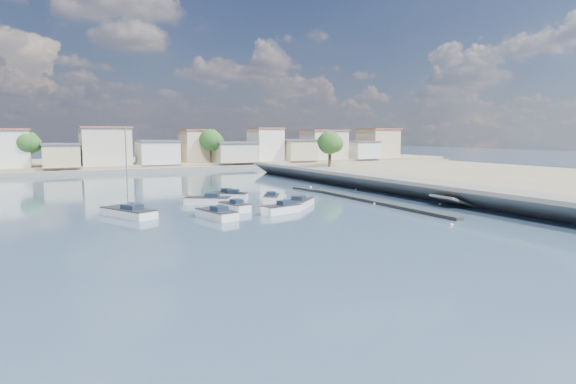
% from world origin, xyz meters
% --- Properties ---
extents(ground, '(400.00, 400.00, 0.00)m').
position_xyz_m(ground, '(0.00, 40.00, 0.00)').
color(ground, '#324A64').
rests_on(ground, ground).
extents(seawall_walkway, '(5.00, 90.00, 1.80)m').
position_xyz_m(seawall_walkway, '(18.50, 13.00, 0.90)').
color(seawall_walkway, slate).
rests_on(seawall_walkway, ground).
extents(seawall_embankment, '(49.65, 90.00, 2.90)m').
position_xyz_m(seawall_embankment, '(40.10, 12.99, 0.85)').
color(seawall_embankment, slate).
rests_on(seawall_embankment, ground).
extents(breakwater, '(2.00, 31.02, 0.35)m').
position_xyz_m(breakwater, '(6.90, 12.69, 0.17)').
color(breakwater, black).
rests_on(breakwater, ground).
extents(far_shore_land, '(160.00, 40.00, 1.40)m').
position_xyz_m(far_shore_land, '(0.00, 92.00, 0.70)').
color(far_shore_land, gray).
rests_on(far_shore_land, ground).
extents(far_shore_quay, '(160.00, 2.50, 0.80)m').
position_xyz_m(far_shore_quay, '(0.00, 71.00, 0.40)').
color(far_shore_quay, slate).
rests_on(far_shore_quay, ground).
extents(far_town, '(113.01, 12.80, 8.35)m').
position_xyz_m(far_town, '(10.71, 76.92, 4.93)').
color(far_town, beige).
rests_on(far_town, far_shore_land).
extents(shore_trees, '(74.56, 38.32, 7.92)m').
position_xyz_m(shore_trees, '(8.34, 68.11, 6.22)').
color(shore_trees, '#38281E').
rests_on(shore_trees, ground).
extents(motorboat_a, '(2.44, 4.64, 1.48)m').
position_xyz_m(motorboat_a, '(-9.74, 12.72, 0.38)').
color(motorboat_a, white).
rests_on(motorboat_a, ground).
extents(motorboat_b, '(3.53, 4.44, 1.48)m').
position_xyz_m(motorboat_b, '(-3.16, 17.03, 0.38)').
color(motorboat_b, white).
rests_on(motorboat_b, ground).
extents(motorboat_c, '(5.53, 4.45, 1.48)m').
position_xyz_m(motorboat_c, '(-10.89, 18.79, 0.38)').
color(motorboat_c, white).
rests_on(motorboat_c, ground).
extents(motorboat_d, '(4.81, 2.70, 1.48)m').
position_xyz_m(motorboat_d, '(-6.18, 8.79, 0.38)').
color(motorboat_d, white).
rests_on(motorboat_d, ground).
extents(motorboat_e, '(3.02, 5.63, 1.48)m').
position_xyz_m(motorboat_e, '(-13.00, 9.10, 0.38)').
color(motorboat_e, white).
rests_on(motorboat_e, ground).
extents(motorboat_f, '(4.41, 3.77, 1.48)m').
position_xyz_m(motorboat_f, '(-7.17, 21.09, 0.38)').
color(motorboat_f, white).
rests_on(motorboat_f, ground).
extents(motorboat_g, '(3.02, 4.54, 1.48)m').
position_xyz_m(motorboat_g, '(-6.75, 21.67, 0.38)').
color(motorboat_g, white).
rests_on(motorboat_g, ground).
extents(motorboat_h, '(5.06, 5.03, 1.48)m').
position_xyz_m(motorboat_h, '(-1.89, 12.05, 0.38)').
color(motorboat_h, white).
rests_on(motorboat_h, ground).
extents(sailboat, '(4.83, 7.01, 9.00)m').
position_xyz_m(sailboat, '(-20.51, 14.05, 0.41)').
color(sailboat, white).
rests_on(sailboat, ground).
extents(mooring_buoys, '(12.85, 32.73, 0.32)m').
position_xyz_m(mooring_buoys, '(7.70, 13.64, 0.05)').
color(mooring_buoys, white).
rests_on(mooring_buoys, ground).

